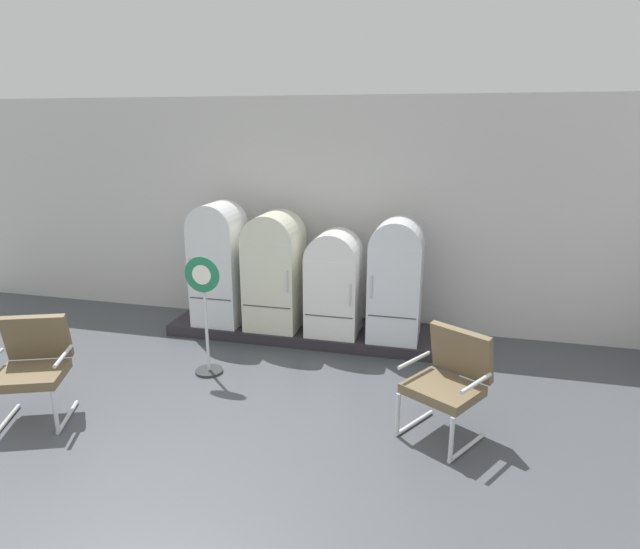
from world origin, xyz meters
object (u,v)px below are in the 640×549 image
(refrigerator_2, at_px, (334,281))
(refrigerator_1, at_px, (274,267))
(refrigerator_0, at_px, (219,260))
(armchair_right, at_px, (449,377))
(refrigerator_3, at_px, (396,277))
(armchair_left, at_px, (33,363))
(sign_stand, at_px, (206,322))

(refrigerator_2, bearing_deg, refrigerator_1, 176.20)
(refrigerator_0, bearing_deg, refrigerator_1, 2.31)
(armchair_right, bearing_deg, refrigerator_1, 140.62)
(refrigerator_3, distance_m, armchair_left, 4.07)
(refrigerator_0, relative_size, armchair_right, 1.65)
(refrigerator_1, relative_size, refrigerator_2, 1.15)
(refrigerator_0, bearing_deg, sign_stand, -73.01)
(refrigerator_2, height_order, sign_stand, refrigerator_2)
(refrigerator_2, xyz_separation_m, refrigerator_3, (0.78, -0.00, 0.11))
(armchair_right, distance_m, sign_stand, 2.76)
(refrigerator_2, bearing_deg, armchair_left, -134.19)
(armchair_right, height_order, sign_stand, sign_stand)
(armchair_right, xyz_separation_m, sign_stand, (-2.69, 0.61, 0.06))
(refrigerator_3, distance_m, armchair_right, 1.99)
(armchair_left, bearing_deg, sign_stand, 46.37)
(refrigerator_0, xyz_separation_m, armchair_right, (3.07, -1.85, -0.45))
(refrigerator_3, relative_size, armchair_left, 1.53)
(refrigerator_1, height_order, armchair_left, refrigerator_1)
(refrigerator_1, bearing_deg, refrigerator_3, -2.08)
(refrigerator_0, relative_size, refrigerator_1, 1.07)
(refrigerator_3, relative_size, armchair_right, 1.53)
(refrigerator_3, xyz_separation_m, sign_stand, (-2.00, -1.22, -0.32))
(armchair_left, height_order, armchair_right, same)
(refrigerator_0, height_order, refrigerator_2, refrigerator_0)
(armchair_left, bearing_deg, armchair_right, 9.54)
(refrigerator_1, distance_m, refrigerator_3, 1.60)
(refrigerator_2, distance_m, armchair_right, 2.37)
(refrigerator_2, relative_size, armchair_left, 1.35)
(refrigerator_2, distance_m, sign_stand, 1.73)
(refrigerator_2, height_order, armchair_right, refrigerator_2)
(refrigerator_0, height_order, sign_stand, refrigerator_0)
(refrigerator_0, distance_m, armchair_right, 3.62)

